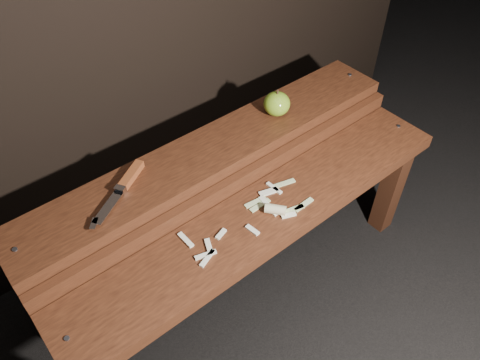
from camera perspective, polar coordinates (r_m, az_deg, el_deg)
ground at (r=1.59m, az=1.40°, el=-12.70°), size 60.00×60.00×0.00m
bench_front_tier at (r=1.28m, az=3.46°, el=-6.03°), size 1.20×0.20×0.42m
bench_rear_tier at (r=1.35m, az=-2.84°, el=1.37°), size 1.20×0.21×0.50m
apple at (r=1.39m, az=4.50°, el=9.25°), size 0.08×0.08×0.08m
knife at (r=1.21m, az=-13.78°, el=-0.36°), size 0.21×0.14×0.02m
apple_scraps at (r=1.22m, az=2.81°, el=-3.99°), size 0.38×0.14×0.03m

